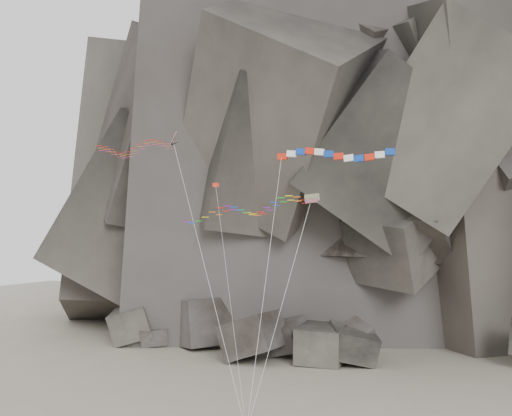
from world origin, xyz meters
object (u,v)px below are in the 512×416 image
at_px(pennant_kite, 220,224).
at_px(parafoil_kite, 241,210).
at_px(delta_kite, 130,148).
at_px(banner_kite, 334,156).

bearing_deg(pennant_kite, parafoil_kite, -72.70).
height_order(parafoil_kite, pennant_kite, pennant_kite).
relative_size(delta_kite, pennant_kite, 1.27).
distance_m(parafoil_kite, pennant_kite, 5.16).
xyz_separation_m(delta_kite, pennant_kite, (11.33, -1.94, -7.99)).
height_order(banner_kite, parafoil_kite, banner_kite).
xyz_separation_m(parafoil_kite, pennant_kite, (-3.68, 3.41, -1.22)).
distance_m(delta_kite, banner_kite, 22.85).
distance_m(delta_kite, pennant_kite, 14.00).
relative_size(parafoil_kite, pennant_kite, 0.92).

